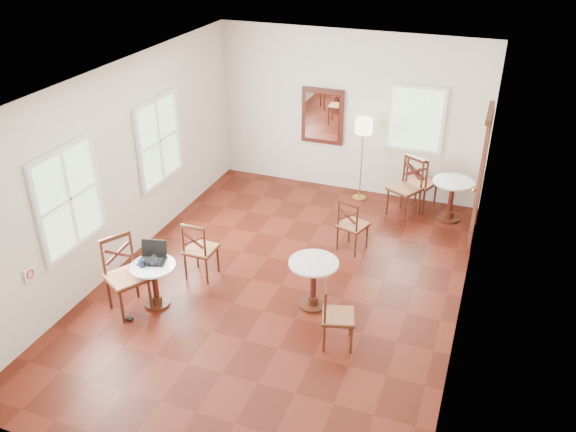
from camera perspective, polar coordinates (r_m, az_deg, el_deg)
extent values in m
plane|color=#52170E|center=(8.69, -0.70, -6.70)|extent=(7.00, 7.00, 0.00)
cube|color=silver|center=(11.01, 5.92, 9.78)|extent=(5.00, 0.02, 3.00)
cube|color=silver|center=(5.35, -14.81, -13.61)|extent=(5.00, 0.02, 3.00)
cube|color=silver|center=(9.05, -15.75, 4.58)|extent=(0.02, 7.00, 3.00)
cube|color=silver|center=(7.48, 17.39, -0.86)|extent=(0.02, 7.00, 3.00)
cube|color=white|center=(7.38, -0.84, 12.71)|extent=(5.00, 7.00, 0.02)
cube|color=#5E2A1A|center=(9.84, 18.02, 3.33)|extent=(0.06, 0.90, 2.10)
cube|color=#441E11|center=(9.45, 18.89, 9.39)|extent=(0.08, 1.02, 0.08)
sphere|color=#BF8C3F|center=(9.57, 17.47, 2.36)|extent=(0.07, 0.07, 0.07)
cube|color=#461712|center=(11.13, 3.33, 9.55)|extent=(0.80, 0.05, 1.05)
cube|color=white|center=(11.11, 3.28, 9.51)|extent=(0.64, 0.02, 0.88)
cube|color=white|center=(7.89, -23.64, -5.12)|extent=(0.02, 0.16, 0.16)
torus|color=red|center=(7.89, -23.56, -5.14)|extent=(0.02, 0.12, 0.12)
cube|color=white|center=(8.17, -20.34, 1.58)|extent=(0.06, 1.22, 1.42)
cube|color=white|center=(9.77, -12.32, 7.11)|extent=(0.06, 1.22, 1.42)
cube|color=white|center=(10.75, 12.15, 9.10)|extent=(1.02, 0.06, 1.22)
cylinder|color=#441E11|center=(8.51, -12.44, -8.18)|extent=(0.35, 0.35, 0.03)
cylinder|color=#441E11|center=(8.47, -12.49, -7.80)|extent=(0.14, 0.14, 0.10)
cylinder|color=#461712|center=(8.32, -12.68, -6.35)|extent=(0.08, 0.08, 0.52)
cylinder|color=#441E11|center=(8.18, -12.86, -4.94)|extent=(0.12, 0.12, 0.05)
cylinder|color=white|center=(8.16, -12.89, -4.71)|extent=(0.61, 0.61, 0.03)
cylinder|color=#441E11|center=(8.30, 2.39, -8.47)|extent=(0.39, 0.39, 0.04)
cylinder|color=#441E11|center=(8.25, 2.40, -8.04)|extent=(0.15, 0.15, 0.12)
cylinder|color=#461712|center=(8.08, 2.44, -6.40)|extent=(0.09, 0.09, 0.58)
cylinder|color=#441E11|center=(7.93, 2.48, -4.80)|extent=(0.13, 0.13, 0.06)
cylinder|color=white|center=(7.91, 2.49, -4.53)|extent=(0.67, 0.67, 0.03)
cylinder|color=#441E11|center=(10.76, 15.17, -0.19)|extent=(0.40, 0.40, 0.04)
cylinder|color=#441E11|center=(10.72, 15.22, 0.19)|extent=(0.16, 0.16, 0.12)
cylinder|color=#461712|center=(10.59, 15.43, 1.61)|extent=(0.09, 0.09, 0.60)
cylinder|color=#441E11|center=(10.47, 15.62, 2.97)|extent=(0.14, 0.14, 0.06)
cylinder|color=white|center=(10.45, 15.65, 3.19)|extent=(0.70, 0.70, 0.03)
cylinder|color=#441E11|center=(8.93, -6.77, -4.12)|extent=(0.04, 0.04, 0.44)
cylinder|color=#441E11|center=(8.68, -7.83, -5.28)|extent=(0.04, 0.04, 0.44)
cylinder|color=#441E11|center=(9.09, -8.73, -3.67)|extent=(0.04, 0.04, 0.44)
cylinder|color=#441E11|center=(8.83, -9.84, -4.79)|extent=(0.04, 0.04, 0.44)
cube|color=#441E11|center=(8.76, -8.40, -3.22)|extent=(0.44, 0.44, 0.03)
cube|color=#99603D|center=(8.75, -8.40, -3.14)|extent=(0.42, 0.42, 0.04)
cylinder|color=#441E11|center=(8.43, -8.04, -2.66)|extent=(0.04, 0.04, 0.49)
cylinder|color=#441E11|center=(8.59, -10.09, -2.20)|extent=(0.04, 0.04, 0.49)
cube|color=#441E11|center=(8.40, -9.19, -1.11)|extent=(0.37, 0.04, 0.05)
cube|color=#461712|center=(8.51, -9.08, -2.37)|extent=(0.32, 0.03, 0.21)
cube|color=#461712|center=(8.51, -9.08, -2.37)|extent=(0.32, 0.03, 0.21)
cylinder|color=#441E11|center=(8.15, -15.70, -8.43)|extent=(0.04, 0.04, 0.51)
cylinder|color=#441E11|center=(8.46, -16.87, -7.08)|extent=(0.04, 0.04, 0.51)
cylinder|color=#441E11|center=(8.27, -13.14, -7.45)|extent=(0.04, 0.04, 0.51)
cylinder|color=#441E11|center=(8.58, -14.39, -6.16)|extent=(0.04, 0.04, 0.51)
cube|color=#441E11|center=(8.22, -15.25, -5.79)|extent=(0.68, 0.68, 0.03)
cube|color=#99603D|center=(8.21, -15.27, -5.69)|extent=(0.65, 0.65, 0.05)
cylinder|color=#441E11|center=(8.17, -17.39, -4.01)|extent=(0.04, 0.04, 0.57)
cylinder|color=#441E11|center=(8.29, -14.83, -3.10)|extent=(0.04, 0.04, 0.57)
cube|color=#441E11|center=(8.10, -16.34, -1.99)|extent=(0.25, 0.39, 0.06)
cube|color=#461712|center=(8.23, -16.11, -3.48)|extent=(0.21, 0.33, 0.25)
cube|color=#461712|center=(8.23, -16.11, -3.48)|extent=(0.21, 0.33, 0.25)
cylinder|color=#441E11|center=(9.53, 7.60, -1.97)|extent=(0.03, 0.03, 0.42)
cylinder|color=#441E11|center=(9.28, 6.50, -2.80)|extent=(0.03, 0.03, 0.42)
cylinder|color=#441E11|center=(9.68, 5.90, -1.34)|extent=(0.03, 0.03, 0.42)
cylinder|color=#441E11|center=(9.44, 4.77, -2.15)|extent=(0.03, 0.03, 0.42)
cube|color=#441E11|center=(9.37, 6.26, -0.92)|extent=(0.52, 0.52, 0.03)
cube|color=#99603D|center=(9.37, 6.27, -0.84)|extent=(0.50, 0.50, 0.04)
cylinder|color=#441E11|center=(9.06, 6.65, -0.38)|extent=(0.03, 0.03, 0.47)
cylinder|color=#441E11|center=(9.22, 4.88, 0.25)|extent=(0.03, 0.03, 0.47)
cube|color=#441E11|center=(9.04, 5.83, 1.14)|extent=(0.35, 0.14, 0.05)
cube|color=#461712|center=(9.13, 5.76, -0.01)|extent=(0.30, 0.12, 0.21)
cube|color=#461712|center=(9.13, 5.76, -0.01)|extent=(0.30, 0.12, 0.21)
cylinder|color=#441E11|center=(7.46, 6.10, -11.76)|extent=(0.03, 0.03, 0.42)
cylinder|color=#441E11|center=(7.45, 3.49, -11.68)|extent=(0.03, 0.03, 0.42)
cylinder|color=#441E11|center=(7.71, 6.05, -10.16)|extent=(0.03, 0.03, 0.42)
cylinder|color=#441E11|center=(7.70, 3.53, -10.08)|extent=(0.03, 0.03, 0.42)
cube|color=#441E11|center=(7.44, 4.86, -9.64)|extent=(0.51, 0.51, 0.03)
cube|color=#99603D|center=(7.44, 4.86, -9.56)|extent=(0.48, 0.48, 0.04)
cylinder|color=#441E11|center=(7.17, 3.59, -9.00)|extent=(0.03, 0.03, 0.46)
cylinder|color=#441E11|center=(7.44, 3.64, -7.44)|extent=(0.03, 0.03, 0.46)
cube|color=#441E11|center=(7.18, 3.66, -6.84)|extent=(0.13, 0.35, 0.05)
cube|color=#461712|center=(7.30, 3.61, -8.14)|extent=(0.11, 0.29, 0.20)
cube|color=#461712|center=(7.30, 3.61, -8.14)|extent=(0.11, 0.29, 0.20)
cylinder|color=#441E11|center=(11.01, 13.97, 1.98)|extent=(0.04, 0.04, 0.49)
cylinder|color=#441E11|center=(10.70, 12.92, 1.31)|extent=(0.04, 0.04, 0.49)
cylinder|color=#441E11|center=(11.18, 12.25, 2.60)|extent=(0.04, 0.04, 0.49)
cylinder|color=#441E11|center=(10.87, 11.16, 1.95)|extent=(0.04, 0.04, 0.49)
cube|color=#441E11|center=(10.83, 12.71, 3.15)|extent=(0.62, 0.62, 0.03)
cube|color=#99603D|center=(10.83, 12.72, 3.23)|extent=(0.60, 0.60, 0.04)
cylinder|color=#441E11|center=(10.48, 13.22, 3.82)|extent=(0.04, 0.04, 0.54)
cylinder|color=#441E11|center=(10.66, 11.42, 4.44)|extent=(0.04, 0.04, 0.54)
cube|color=#441E11|center=(10.47, 12.45, 5.38)|extent=(0.40, 0.19, 0.05)
cube|color=#461712|center=(10.56, 12.32, 4.19)|extent=(0.34, 0.16, 0.24)
cube|color=#461712|center=(10.56, 12.32, 4.19)|extent=(0.34, 0.16, 0.24)
cylinder|color=#441E11|center=(10.60, 9.55, 1.38)|extent=(0.04, 0.04, 0.49)
cylinder|color=#441E11|center=(10.88, 10.88, 2.00)|extent=(0.04, 0.04, 0.49)
cylinder|color=#441E11|center=(10.39, 11.19, 0.64)|extent=(0.04, 0.04, 0.49)
cylinder|color=#441E11|center=(10.67, 12.51, 1.28)|extent=(0.04, 0.04, 0.49)
cube|color=#441E11|center=(10.52, 11.16, 2.55)|extent=(0.65, 0.65, 0.03)
cube|color=#99603D|center=(10.51, 11.17, 2.63)|extent=(0.62, 0.62, 0.04)
cylinder|color=#441E11|center=(10.66, 11.13, 4.49)|extent=(0.04, 0.04, 0.55)
cylinder|color=#441E11|center=(10.45, 12.81, 3.81)|extent=(0.04, 0.04, 0.55)
cube|color=#441E11|center=(10.46, 12.10, 5.40)|extent=(0.38, 0.23, 0.05)
cube|color=#461712|center=(10.55, 11.97, 4.21)|extent=(0.32, 0.19, 0.24)
cube|color=#461712|center=(10.55, 11.97, 4.21)|extent=(0.32, 0.19, 0.24)
cylinder|color=#BF8C3F|center=(11.19, 6.87, 1.78)|extent=(0.25, 0.25, 0.03)
cylinder|color=#BF8C3F|center=(10.89, 7.08, 5.07)|extent=(0.02, 0.02, 1.43)
cylinder|color=beige|center=(10.63, 7.31, 8.60)|extent=(0.30, 0.30, 0.27)
cube|color=black|center=(8.23, -12.94, -4.24)|extent=(0.40, 0.33, 0.02)
cube|color=black|center=(8.22, -12.95, -4.17)|extent=(0.31, 0.22, 0.00)
cube|color=black|center=(8.26, -12.76, -3.05)|extent=(0.36, 0.16, 0.24)
cube|color=silver|center=(8.26, -12.76, -3.05)|extent=(0.31, 0.13, 0.20)
ellipsoid|color=black|center=(8.14, -12.79, -4.55)|extent=(0.11, 0.08, 0.04)
cylinder|color=black|center=(8.13, -13.90, -4.43)|extent=(0.09, 0.09, 0.10)
torus|color=black|center=(8.11, -13.59, -4.51)|extent=(0.07, 0.01, 0.07)
cylinder|color=white|center=(8.16, -12.77, -4.11)|extent=(0.07, 0.07, 0.11)
cube|color=black|center=(8.31, -15.05, -9.55)|extent=(0.10, 0.06, 0.04)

